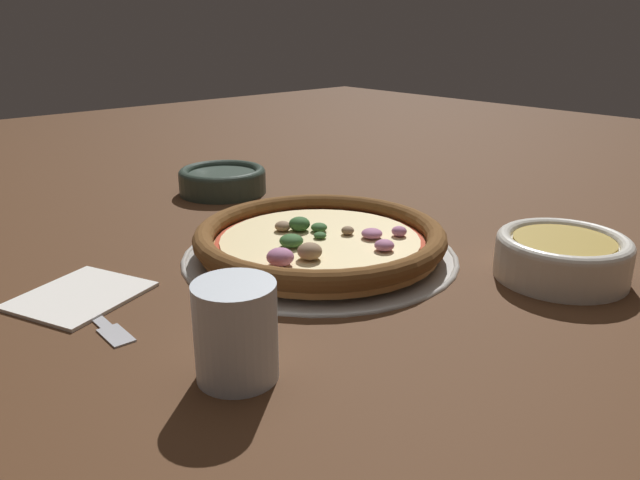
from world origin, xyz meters
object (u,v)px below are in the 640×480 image
at_px(bowl_far, 222,180).
at_px(fork, 94,315).
at_px(bowl_near, 562,255).
at_px(pizza, 320,239).
at_px(pizza_tray, 320,254).
at_px(drinking_cup, 236,331).
at_px(napkin, 80,294).

xyz_separation_m(bowl_far, fork, (0.32, -0.37, -0.02)).
bearing_deg(bowl_near, pizza, -145.73).
relative_size(pizza_tray, bowl_far, 2.35).
distance_m(pizza_tray, drinking_cup, 0.30).
bearing_deg(pizza, bowl_far, 166.82).
height_order(bowl_far, fork, bowl_far).
bearing_deg(napkin, pizza_tray, 73.60).
relative_size(pizza, fork, 1.80).
distance_m(pizza_tray, napkin, 0.29).
height_order(pizza_tray, fork, pizza_tray).
relative_size(pizza, bowl_near, 2.10).
bearing_deg(pizza, drinking_cup, -55.77).
xyz_separation_m(pizza_tray, napkin, (-0.08, -0.28, 0.00)).
xyz_separation_m(pizza, drinking_cup, (0.17, -0.24, 0.02)).
xyz_separation_m(bowl_near, napkin, (-0.33, -0.45, -0.02)).
relative_size(drinking_cup, fork, 0.48).
bearing_deg(napkin, pizza, 73.48).
distance_m(bowl_near, drinking_cup, 0.42).
relative_size(pizza_tray, pizza, 1.10).
relative_size(bowl_far, drinking_cup, 1.74).
xyz_separation_m(bowl_far, drinking_cup, (0.51, -0.32, 0.02)).
xyz_separation_m(drinking_cup, fork, (-0.19, -0.05, -0.04)).
bearing_deg(fork, napkin, 173.42).
height_order(drinking_cup, fork, drinking_cup).
bearing_deg(drinking_cup, napkin, -171.59).
xyz_separation_m(bowl_near, drinking_cup, (-0.08, -0.41, 0.01)).
height_order(pizza_tray, bowl_near, bowl_near).
distance_m(pizza, bowl_far, 0.35).
distance_m(napkin, fork, 0.06).
bearing_deg(bowl_near, drinking_cup, -100.55).
bearing_deg(bowl_far, fork, -49.34).
bearing_deg(pizza, fork, -95.50).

